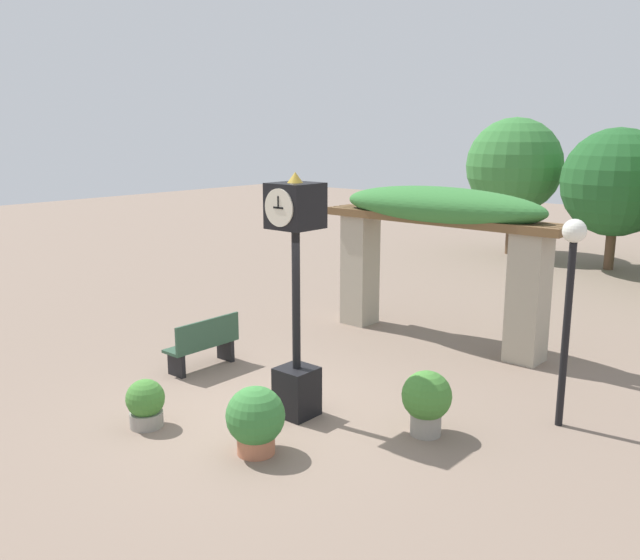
{
  "coord_description": "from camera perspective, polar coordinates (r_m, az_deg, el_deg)",
  "views": [
    {
      "loc": [
        6.57,
        -6.34,
        3.99
      ],
      "look_at": [
        0.39,
        0.74,
        1.89
      ],
      "focal_mm": 38.0,
      "sensor_mm": 36.0,
      "label": 1
    }
  ],
  "objects": [
    {
      "name": "ground_plane",
      "position": [
        9.97,
        -4.58,
        -11.06
      ],
      "size": [
        60.0,
        60.0,
        0.0
      ],
      "primitive_type": "plane",
      "color": "#7F6B5B"
    },
    {
      "name": "pedestal_clock",
      "position": [
        9.28,
        -2.03,
        -0.76
      ],
      "size": [
        0.61,
        0.66,
        3.44
      ],
      "color": "black",
      "rests_on": "ground"
    },
    {
      "name": "pergola",
      "position": [
        12.86,
        9.95,
        4.24
      ],
      "size": [
        4.86,
        1.19,
        2.96
      ],
      "color": "#A89E89",
      "rests_on": "ground"
    },
    {
      "name": "potted_plant_near_left",
      "position": [
        8.65,
        -5.46,
        -11.57
      ],
      "size": [
        0.75,
        0.75,
        0.88
      ],
      "color": "#B26B4C",
      "rests_on": "ground"
    },
    {
      "name": "potted_plant_near_right",
      "position": [
        9.2,
        8.96,
        -9.93
      ],
      "size": [
        0.67,
        0.67,
        0.88
      ],
      "color": "gray",
      "rests_on": "ground"
    },
    {
      "name": "potted_plant_far_left",
      "position": [
        9.68,
        -14.48,
        -10.0
      ],
      "size": [
        0.53,
        0.53,
        0.67
      ],
      "color": "gray",
      "rests_on": "ground"
    },
    {
      "name": "park_bench",
      "position": [
        11.68,
        -9.77,
        -5.38
      ],
      "size": [
        0.42,
        1.33,
        0.89
      ],
      "rotation": [
        0.0,
        0.0,
        -1.57
      ],
      "color": "#2D4C38",
      "rests_on": "ground"
    },
    {
      "name": "lamp_post",
      "position": [
        9.49,
        20.34,
        0.01
      ],
      "size": [
        0.31,
        0.31,
        2.86
      ],
      "color": "black",
      "rests_on": "ground"
    }
  ]
}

